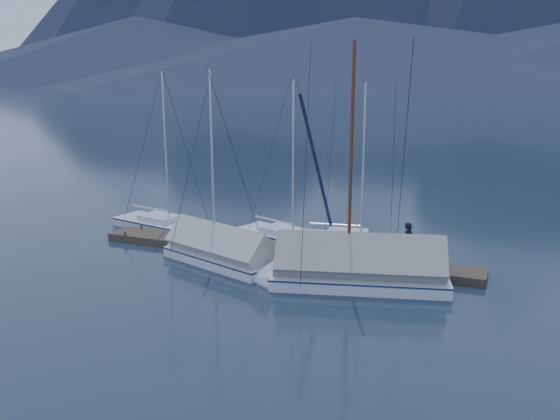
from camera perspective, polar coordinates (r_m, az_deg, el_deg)
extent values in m
plane|color=black|center=(25.49, -1.68, -5.79)|extent=(1000.00, 1000.00, 0.00)
cone|color=#192133|center=(397.46, -14.39, 18.73)|extent=(209.00, 209.00, 95.00)
cone|color=#192133|center=(331.74, -13.51, 14.70)|extent=(364.00, 364.00, 35.00)
cone|color=#192133|center=(271.22, 7.17, 14.78)|extent=(416.00, 416.00, 30.00)
cube|color=#382D23|center=(27.18, 0.00, -4.16)|extent=(18.00, 1.50, 0.34)
cube|color=black|center=(29.90, -10.75, -3.20)|extent=(3.00, 1.30, 0.30)
cube|color=black|center=(27.25, 0.00, -4.61)|extent=(3.00, 1.30, 0.30)
cube|color=black|center=(25.75, 12.56, -6.04)|extent=(3.00, 1.30, 0.30)
cylinder|color=#382D23|center=(31.44, -13.19, -1.74)|extent=(0.12, 0.12, 0.35)
cylinder|color=#382D23|center=(30.35, -14.69, -2.37)|extent=(0.12, 0.12, 0.35)
cylinder|color=#382D23|center=(29.86, -8.45, -2.33)|extent=(0.12, 0.12, 0.35)
cylinder|color=#382D23|center=(28.71, -9.85, -3.03)|extent=(0.12, 0.12, 0.35)
cylinder|color=#382D23|center=(28.51, -3.22, -2.96)|extent=(0.12, 0.12, 0.35)
cylinder|color=#382D23|center=(27.30, -4.46, -3.73)|extent=(0.12, 0.12, 0.35)
cylinder|color=#382D23|center=(27.42, 2.49, -3.63)|extent=(0.12, 0.12, 0.35)
cylinder|color=#382D23|center=(26.16, 1.47, -4.47)|extent=(0.12, 0.12, 0.35)
cylinder|color=#382D23|center=(26.63, 8.61, -4.29)|extent=(0.12, 0.12, 0.35)
cylinder|color=#382D23|center=(25.33, 7.87, -5.20)|extent=(0.12, 0.12, 0.35)
cylinder|color=#382D23|center=(26.16, 15.03, -4.94)|extent=(0.12, 0.12, 0.35)
cylinder|color=#382D23|center=(24.84, 14.62, -5.91)|extent=(0.12, 0.12, 0.35)
cube|color=silver|center=(32.37, -11.11, -1.62)|extent=(6.17, 3.15, 0.65)
cube|color=silver|center=(32.44, -11.09, -2.12)|extent=(5.12, 2.10, 0.29)
cube|color=#171745|center=(32.30, -11.13, -1.15)|extent=(6.23, 3.18, 0.06)
cone|color=silver|center=(30.14, -6.52, -2.58)|extent=(1.45, 2.07, 1.89)
cube|color=silver|center=(32.45, -11.52, -0.74)|extent=(2.30, 1.77, 0.29)
cylinder|color=#B2B7BF|center=(31.27, -10.95, 5.81)|extent=(0.12, 0.12, 7.85)
cylinder|color=#B2B7BF|center=(32.83, -12.40, 0.17)|extent=(2.61, 0.64, 0.09)
cylinder|color=#26262B|center=(30.26, -8.95, 5.64)|extent=(0.64, 2.91, 7.86)
cube|color=silver|center=(29.36, 0.70, -2.94)|extent=(5.92, 3.75, 0.62)
cube|color=silver|center=(29.44, 0.69, -3.46)|extent=(4.83, 2.67, 0.28)
cube|color=#1E1A4E|center=(29.28, 0.70, -2.45)|extent=(5.98, 3.79, 0.06)
cone|color=silver|center=(27.40, 5.74, -4.22)|extent=(1.60, 2.05, 1.80)
cube|color=silver|center=(29.41, 0.29, -1.99)|extent=(2.31, 1.93, 0.28)
cylinder|color=#B2B7BF|center=(28.23, 1.29, 4.84)|extent=(0.11, 0.11, 7.49)
cylinder|color=#B2B7BF|center=(29.74, -0.64, -0.98)|extent=(2.39, 0.98, 0.08)
cylinder|color=#26262B|center=(27.33, 3.50, 4.53)|extent=(1.03, 2.65, 7.50)
cube|color=silver|center=(29.21, 7.05, -3.13)|extent=(5.76, 2.74, 0.61)
cube|color=silver|center=(29.29, 7.04, -3.65)|extent=(4.81, 1.78, 0.28)
cube|color=#162044|center=(29.13, 7.07, -2.65)|extent=(5.82, 2.76, 0.06)
cone|color=silver|center=(29.12, 13.30, -3.45)|extent=(1.29, 1.91, 1.77)
cube|color=silver|center=(29.11, 6.53, -2.27)|extent=(2.12, 1.59, 0.28)
cylinder|color=#B2B7BF|center=(28.30, 8.03, 4.60)|extent=(0.11, 0.11, 7.38)
cylinder|color=#B2B7BF|center=(29.06, 5.29, -1.41)|extent=(2.47, 0.49, 0.08)
cylinder|color=#26262B|center=(28.24, 10.84, 4.47)|extent=(0.48, 2.75, 7.39)
cube|color=white|center=(23.91, 7.61, -6.89)|extent=(7.30, 4.06, 0.74)
cube|color=white|center=(24.03, 7.58, -7.64)|extent=(6.03, 2.74, 0.33)
cube|color=#192C4B|center=(23.81, 7.63, -6.19)|extent=(7.37, 4.10, 0.07)
cone|color=white|center=(24.22, -1.85, -6.51)|extent=(1.76, 2.58, 2.35)
cylinder|color=#592819|center=(22.70, 6.85, 4.64)|extent=(0.13, 0.13, 8.92)
cylinder|color=#592819|center=(23.61, 10.40, -4.61)|extent=(3.04, 0.85, 0.10)
cylinder|color=#26262B|center=(22.79, 2.49, 4.76)|extent=(0.87, 3.38, 8.93)
cube|color=gray|center=(23.65, 7.67, -5.04)|extent=(6.98, 4.02, 2.50)
cube|color=white|center=(26.39, -5.69, -4.90)|extent=(5.90, 3.69, 0.65)
cube|color=white|center=(26.48, -5.67, -5.51)|extent=(4.82, 2.57, 0.30)
cube|color=#161A43|center=(26.30, -5.70, -4.33)|extent=(5.96, 3.73, 0.06)
cone|color=white|center=(28.71, -10.14, -3.52)|extent=(1.65, 2.16, 1.91)
cylinder|color=#B2B7BF|center=(25.65, -6.52, 4.44)|extent=(0.12, 0.12, 7.94)
cylinder|color=#B2B7BF|center=(25.43, -4.19, -3.40)|extent=(2.39, 0.90, 0.09)
cylinder|color=#26262B|center=(26.68, -8.56, 4.72)|extent=(0.94, 2.66, 7.95)
cube|color=#ADADA2|center=(26.17, -5.72, -3.40)|extent=(5.65, 3.63, 2.02)
imported|color=black|center=(25.81, 12.28, -3.06)|extent=(0.58, 0.72, 1.72)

